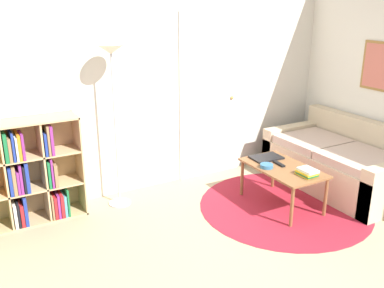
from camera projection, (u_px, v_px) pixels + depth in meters
name	position (u px, v px, depth m)	size (l,w,h in m)	color
ground_plane	(278.00, 287.00, 3.42)	(14.00, 14.00, 0.00)	tan
wall_back	(156.00, 81.00, 4.93)	(7.78, 0.11, 2.60)	silver
wall_right	(380.00, 77.00, 5.07)	(0.08, 5.30, 2.60)	silver
rug	(284.00, 206.00, 4.75)	(1.88, 1.88, 0.01)	maroon
bookshelf	(19.00, 176.00, 4.26)	(1.13, 0.34, 1.07)	tan
floor_lamp	(112.00, 73.00, 4.34)	(0.28, 0.28, 1.76)	#B7B7BC
couch	(341.00, 163.00, 5.21)	(0.95, 1.74, 0.79)	#CCB793
coffee_table	(283.00, 171.00, 4.66)	(0.54, 0.93, 0.45)	brown
laptop	(266.00, 158.00, 4.89)	(0.36, 0.25, 0.02)	black
bowl	(267.00, 166.00, 4.62)	(0.14, 0.14, 0.04)	teal
book_stack_on_table	(307.00, 172.00, 4.40)	(0.16, 0.21, 0.08)	gold
remote	(279.00, 164.00, 4.70)	(0.06, 0.18, 0.02)	black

